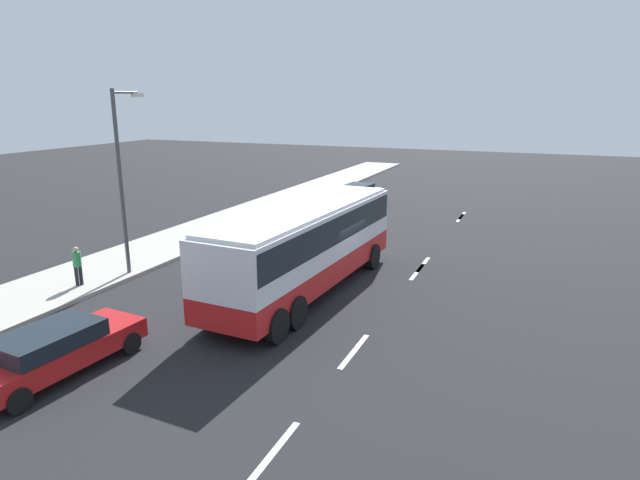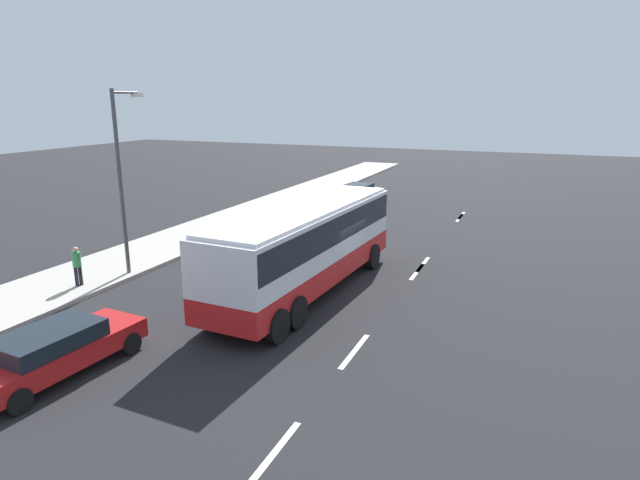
{
  "view_description": "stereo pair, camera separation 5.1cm",
  "coord_description": "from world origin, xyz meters",
  "px_view_note": "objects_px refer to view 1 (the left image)",
  "views": [
    {
      "loc": [
        -19.16,
        -7.74,
        7.24
      ],
      "look_at": [
        -0.83,
        0.05,
        1.98
      ],
      "focal_mm": 30.14,
      "sensor_mm": 36.0,
      "label": 1
    },
    {
      "loc": [
        -19.18,
        -7.69,
        7.24
      ],
      "look_at": [
        -0.83,
        0.05,
        1.98
      ],
      "focal_mm": 30.14,
      "sensor_mm": 36.0,
      "label": 2
    }
  ],
  "objects_px": {
    "car_white_minivan": "(358,194)",
    "street_lamp": "(123,171)",
    "coach_bus": "(306,240)",
    "car_red_compact": "(55,349)",
    "pedestrian_near_curb": "(77,263)",
    "car_yellow_taxi": "(322,215)"
  },
  "relations": [
    {
      "from": "street_lamp",
      "to": "car_yellow_taxi",
      "type": "bearing_deg",
      "value": -21.48
    },
    {
      "from": "car_red_compact",
      "to": "pedestrian_near_curb",
      "type": "bearing_deg",
      "value": 46.53
    },
    {
      "from": "coach_bus",
      "to": "car_yellow_taxi",
      "type": "bearing_deg",
      "value": 22.49
    },
    {
      "from": "pedestrian_near_curb",
      "to": "coach_bus",
      "type": "bearing_deg",
      "value": -137.27
    },
    {
      "from": "car_white_minivan",
      "to": "street_lamp",
      "type": "bearing_deg",
      "value": 171.68
    },
    {
      "from": "coach_bus",
      "to": "car_yellow_taxi",
      "type": "xyz_separation_m",
      "value": [
        9.82,
        3.47,
        -1.29
      ]
    },
    {
      "from": "coach_bus",
      "to": "pedestrian_near_curb",
      "type": "bearing_deg",
      "value": 113.54
    },
    {
      "from": "pedestrian_near_curb",
      "to": "street_lamp",
      "type": "relative_size",
      "value": 0.21
    },
    {
      "from": "car_yellow_taxi",
      "to": "street_lamp",
      "type": "xyz_separation_m",
      "value": [
        -10.76,
        4.23,
        3.61
      ]
    },
    {
      "from": "car_white_minivan",
      "to": "pedestrian_near_curb",
      "type": "height_order",
      "value": "pedestrian_near_curb"
    },
    {
      "from": "car_white_minivan",
      "to": "car_yellow_taxi",
      "type": "relative_size",
      "value": 1.02
    },
    {
      "from": "coach_bus",
      "to": "car_red_compact",
      "type": "xyz_separation_m",
      "value": [
        -8.42,
        3.57,
        -1.35
      ]
    },
    {
      "from": "car_yellow_taxi",
      "to": "pedestrian_near_curb",
      "type": "relative_size",
      "value": 2.84
    },
    {
      "from": "car_yellow_taxi",
      "to": "street_lamp",
      "type": "height_order",
      "value": "street_lamp"
    },
    {
      "from": "car_white_minivan",
      "to": "street_lamp",
      "type": "relative_size",
      "value": 0.6
    },
    {
      "from": "car_red_compact",
      "to": "street_lamp",
      "type": "xyz_separation_m",
      "value": [
        7.49,
        4.14,
        3.67
      ]
    },
    {
      "from": "car_white_minivan",
      "to": "car_yellow_taxi",
      "type": "xyz_separation_m",
      "value": [
        -7.47,
        -0.39,
        0.0
      ]
    },
    {
      "from": "pedestrian_near_curb",
      "to": "car_white_minivan",
      "type": "bearing_deg",
      "value": -80.18
    },
    {
      "from": "car_red_compact",
      "to": "street_lamp",
      "type": "bearing_deg",
      "value": 33.37
    },
    {
      "from": "pedestrian_near_curb",
      "to": "car_red_compact",
      "type": "bearing_deg",
      "value": 154.28
    },
    {
      "from": "pedestrian_near_curb",
      "to": "street_lamp",
      "type": "bearing_deg",
      "value": -84.23
    },
    {
      "from": "car_yellow_taxi",
      "to": "pedestrian_near_curb",
      "type": "height_order",
      "value": "pedestrian_near_curb"
    }
  ]
}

